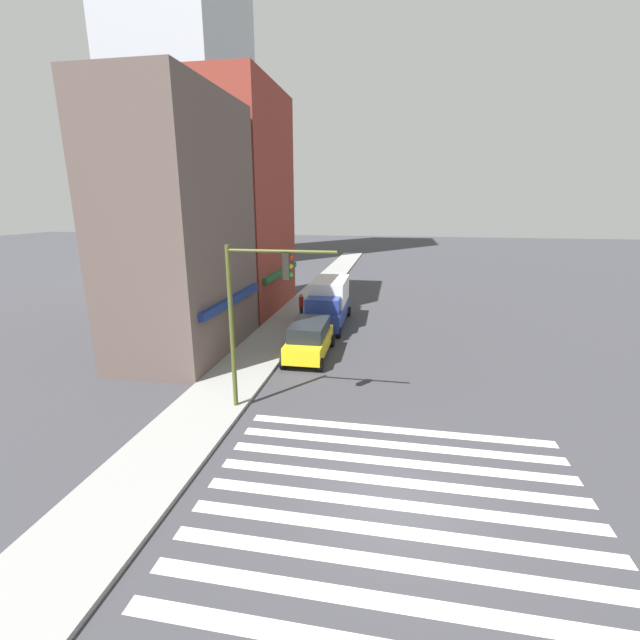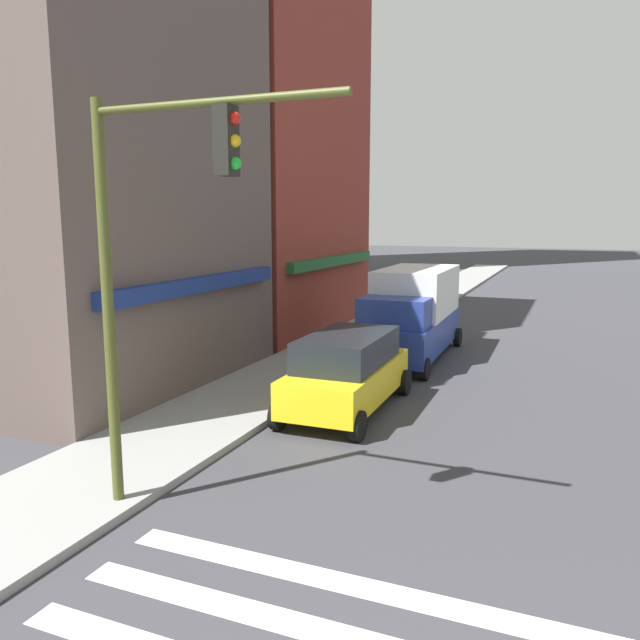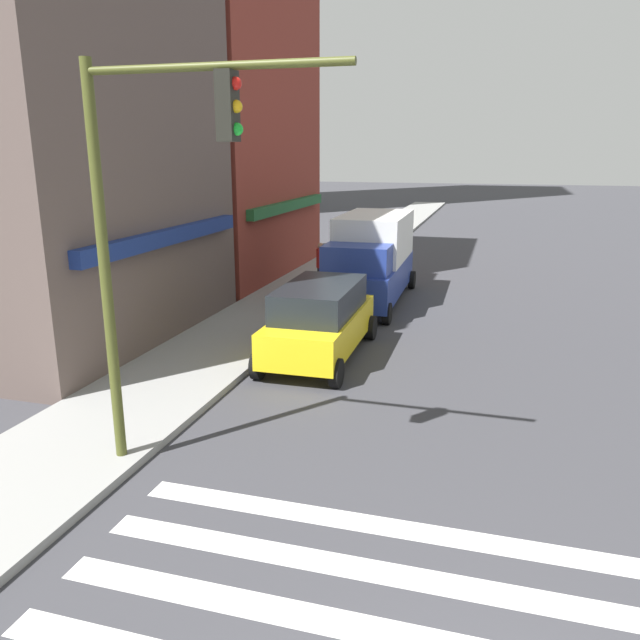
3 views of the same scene
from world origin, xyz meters
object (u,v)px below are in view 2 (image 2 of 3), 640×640
Objects in this scene: traffic_signal at (152,242)px; suv_yellow at (347,370)px; box_truck_blue at (412,312)px; pedestrian_red_jacket at (362,320)px.

traffic_signal is 1.38× the size of suv_yellow.
box_truck_blue is at bearing -3.61° from traffic_signal.
box_truck_blue is (6.40, -0.00, 0.56)m from suv_yellow.
box_truck_blue is (12.79, -0.81, -2.81)m from traffic_signal.
traffic_signal is at bearing -52.65° from pedestrian_red_jacket.
pedestrian_red_jacket is (7.11, 2.05, 0.04)m from suv_yellow.
suv_yellow is 2.67× the size of pedestrian_red_jacket.
traffic_signal is 7.27m from suv_yellow.
traffic_signal reaches higher than suv_yellow.
traffic_signal is 13.96m from pedestrian_red_jacket.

